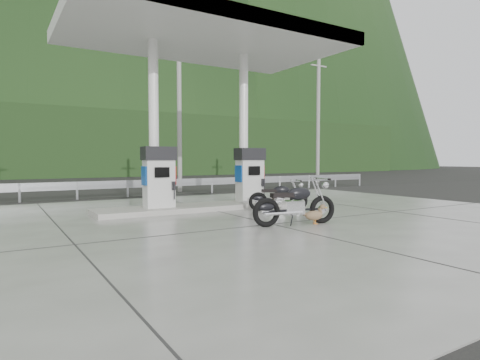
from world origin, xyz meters
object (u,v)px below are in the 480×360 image
motorcycle_right (295,205)px  duck (314,216)px  motorcycle_left (278,197)px  gas_pump_left (159,177)px  gas_pump_right (250,175)px

motorcycle_right → duck: 0.58m
motorcycle_left → motorcycle_right: 2.72m
gas_pump_left → gas_pump_right: (3.20, 0.00, 0.00)m
gas_pump_right → motorcycle_left: 1.61m
gas_pump_right → motorcycle_right: bearing=-107.1°
motorcycle_left → motorcycle_right: size_ratio=0.84×
duck → motorcycle_right: bearing=-177.2°
gas_pump_left → duck: (2.50, -3.99, -0.85)m
gas_pump_right → gas_pump_left: bearing=180.0°
motorcycle_left → duck: (-0.80, -2.51, -0.21)m
motorcycle_left → duck: bearing=-84.1°
gas_pump_left → duck: size_ratio=3.21×
gas_pump_right → motorcycle_left: bearing=-85.9°
motorcycle_left → motorcycle_right: bearing=-94.8°
gas_pump_left → motorcycle_left: gas_pump_left is taller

